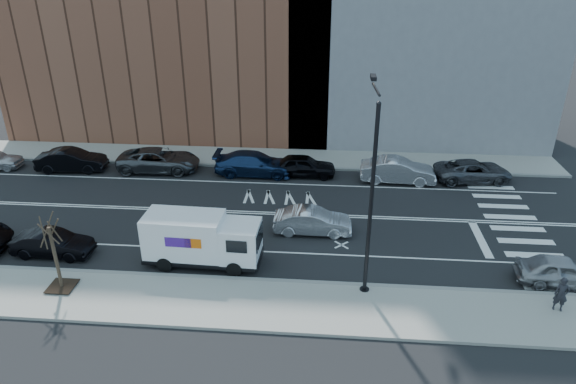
% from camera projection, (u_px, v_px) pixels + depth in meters
% --- Properties ---
extents(ground, '(120.00, 120.00, 0.00)m').
position_uv_depth(ground, '(241.00, 212.00, 30.94)').
color(ground, black).
rests_on(ground, ground).
extents(sidewalk_near, '(44.00, 3.60, 0.15)m').
position_uv_depth(sidewalk_near, '(209.00, 302.00, 22.99)').
color(sidewalk_near, gray).
rests_on(sidewalk_near, ground).
extents(sidewalk_far, '(44.00, 3.60, 0.15)m').
position_uv_depth(sidewalk_far, '(260.00, 157.00, 38.82)').
color(sidewalk_far, gray).
rests_on(sidewalk_far, ground).
extents(curb_near, '(44.00, 0.25, 0.17)m').
position_uv_depth(curb_near, '(217.00, 278.00, 24.60)').
color(curb_near, gray).
rests_on(curb_near, ground).
extents(curb_far, '(44.00, 0.25, 0.17)m').
position_uv_depth(curb_far, '(257.00, 166.00, 37.20)').
color(curb_far, gray).
rests_on(curb_far, ground).
extents(crosswalk, '(3.00, 14.00, 0.01)m').
position_uv_depth(crosswalk, '(514.00, 223.00, 29.74)').
color(crosswalk, white).
rests_on(crosswalk, ground).
extents(road_markings, '(40.00, 8.60, 0.01)m').
position_uv_depth(road_markings, '(241.00, 212.00, 30.93)').
color(road_markings, white).
rests_on(road_markings, ground).
extents(streetlight, '(0.44, 4.02, 9.34)m').
position_uv_depth(streetlight, '(371.00, 189.00, 22.01)').
color(streetlight, black).
rests_on(streetlight, ground).
extents(street_tree, '(1.20, 1.20, 3.75)m').
position_uv_depth(street_tree, '(57.00, 264.00, 23.28)').
color(street_tree, black).
rests_on(street_tree, ground).
extents(fedex_van, '(5.88, 2.24, 2.65)m').
position_uv_depth(fedex_van, '(201.00, 239.00, 25.37)').
color(fedex_van, black).
rests_on(fedex_van, ground).
extents(far_parked_b, '(4.93, 2.15, 1.58)m').
position_uv_depth(far_parked_b, '(72.00, 160.00, 36.39)').
color(far_parked_b, black).
rests_on(far_parked_b, ground).
extents(far_parked_c, '(5.83, 2.87, 1.59)m').
position_uv_depth(far_parked_c, '(159.00, 160.00, 36.43)').
color(far_parked_c, '#494C50').
rests_on(far_parked_c, ground).
extents(far_parked_d, '(5.55, 2.30, 1.61)m').
position_uv_depth(far_parked_d, '(254.00, 164.00, 35.78)').
color(far_parked_d, navy).
rests_on(far_parked_d, ground).
extents(far_parked_e, '(4.49, 1.90, 1.52)m').
position_uv_depth(far_parked_e, '(303.00, 166.00, 35.57)').
color(far_parked_e, black).
rests_on(far_parked_e, ground).
extents(far_parked_f, '(5.06, 1.93, 1.65)m').
position_uv_depth(far_parked_f, '(398.00, 170.00, 34.64)').
color(far_parked_f, silver).
rests_on(far_parked_f, ground).
extents(far_parked_g, '(5.35, 2.92, 1.42)m').
position_uv_depth(far_parked_g, '(473.00, 171.00, 34.84)').
color(far_parked_g, '#484A4F').
rests_on(far_parked_g, ground).
extents(driving_sedan, '(4.31, 1.51, 1.42)m').
position_uv_depth(driving_sedan, '(313.00, 221.00, 28.45)').
color(driving_sedan, silver).
rests_on(driving_sedan, ground).
extents(near_parked_rear_a, '(4.11, 1.53, 1.34)m').
position_uv_depth(near_parked_rear_a, '(53.00, 244.00, 26.36)').
color(near_parked_rear_a, black).
rests_on(near_parked_rear_a, ground).
extents(near_parked_front, '(4.27, 1.98, 1.42)m').
position_uv_depth(near_parked_front, '(562.00, 271.00, 24.05)').
color(near_parked_front, '#9A9A9F').
rests_on(near_parked_front, ground).
extents(pedestrian, '(0.66, 0.52, 1.61)m').
position_uv_depth(pedestrian, '(561.00, 294.00, 22.04)').
color(pedestrian, black).
rests_on(pedestrian, sidewalk_near).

